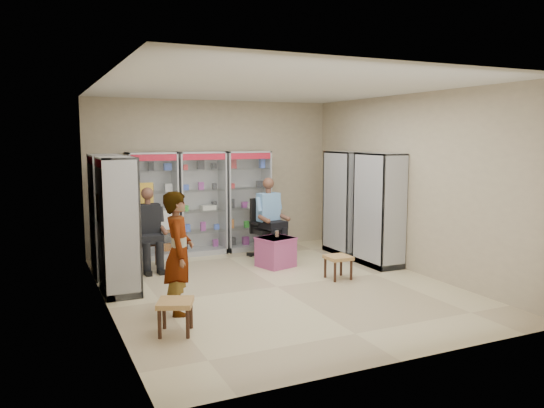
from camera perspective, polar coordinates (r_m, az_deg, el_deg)
name	(u,v)px	position (r m, az deg, el deg)	size (l,w,h in m)	color
floor	(277,287)	(8.22, 0.55, -8.88)	(6.00, 6.00, 0.00)	#C7B78A
room_shell	(277,158)	(7.90, 0.56, 4.96)	(5.02, 6.02, 3.01)	tan
cabinet_back_left	(153,206)	(10.17, -12.73, -0.18)	(0.90, 0.50, 2.00)	silver
cabinet_back_mid	(201,203)	(10.40, -7.61, 0.10)	(0.90, 0.50, 2.00)	#A1A3A8
cabinet_back_right	(247,201)	(10.72, -2.75, 0.36)	(0.90, 0.50, 2.00)	silver
cabinet_right_far	(345,203)	(10.46, 7.91, 0.13)	(0.50, 0.90, 2.00)	silver
cabinet_right_near	(379,210)	(9.56, 11.45, -0.62)	(0.50, 0.90, 2.00)	#B1B4B9
cabinet_left_far	(108,215)	(9.11, -17.25, -1.18)	(0.50, 0.90, 2.00)	silver
cabinet_left_near	(118,226)	(8.03, -16.22, -2.24)	(0.50, 0.90, 2.00)	#AFB3B7
wooden_chair	(148,242)	(9.50, -13.21, -3.96)	(0.42, 0.42, 0.94)	#321D13
seated_customer	(148,231)	(9.41, -13.18, -2.82)	(0.44, 0.60, 1.34)	black
office_chair	(267,228)	(10.10, -0.57, -2.58)	(0.61, 0.61, 1.12)	black
seated_shopkeeper	(268,220)	(10.03, -0.46, -1.76)	(0.47, 0.65, 1.43)	#78A4ED
pink_trunk	(276,252)	(9.39, 0.40, -5.18)	(0.54, 0.52, 0.52)	#B0467F
tea_glass	(277,234)	(9.40, 0.53, -3.20)	(0.07, 0.07, 0.11)	#591107
woven_stool_a	(338,267)	(8.68, 7.13, -6.77)	(0.38, 0.38, 0.38)	#9D7042
woven_stool_b	(176,317)	(6.41, -10.33, -11.85)	(0.40, 0.40, 0.40)	#A98147
standing_man	(179,253)	(6.96, -10.00, -5.19)	(0.58, 0.38, 1.60)	#97979A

